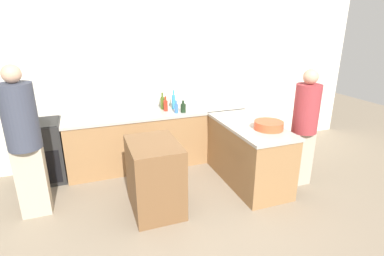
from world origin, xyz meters
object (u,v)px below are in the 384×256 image
object	(u,v)px
island_table	(155,177)
hot_sauce_bottle	(166,105)
person_by_range	(24,139)
olive_oil_bottle	(163,103)
mixing_bowl	(269,125)
dish_soap_bottle	(174,101)
wine_bottle_dark	(183,108)
person_at_peninsula	(304,125)
water_bottle_blue	(176,108)
range_oven	(42,152)

from	to	relation	value
island_table	hot_sauce_bottle	bearing A→B (deg)	68.40
person_by_range	hot_sauce_bottle	bearing A→B (deg)	25.13
olive_oil_bottle	island_table	bearing A→B (deg)	-109.17
island_table	hot_sauce_bottle	distance (m)	1.50
mixing_bowl	dish_soap_bottle	distance (m)	1.68
olive_oil_bottle	wine_bottle_dark	distance (m)	0.40
island_table	dish_soap_bottle	world-z (taller)	dish_soap_bottle
person_at_peninsula	person_by_range	bearing A→B (deg)	172.09
dish_soap_bottle	person_at_peninsula	xyz separation A→B (m)	(1.45, -1.47, -0.11)
hot_sauce_bottle	water_bottle_blue	world-z (taller)	hot_sauce_bottle
mixing_bowl	person_at_peninsula	xyz separation A→B (m)	(0.55, -0.05, -0.04)
olive_oil_bottle	wine_bottle_dark	xyz separation A→B (m)	(0.26, -0.30, -0.03)
mixing_bowl	water_bottle_blue	size ratio (longest dim) A/B	1.90
dish_soap_bottle	olive_oil_bottle	bearing A→B (deg)	164.99
range_oven	olive_oil_bottle	world-z (taller)	olive_oil_bottle
island_table	olive_oil_bottle	bearing A→B (deg)	70.83
hot_sauce_bottle	person_at_peninsula	size ratio (longest dim) A/B	0.14
hot_sauce_bottle	person_at_peninsula	distance (m)	2.12
hot_sauce_bottle	wine_bottle_dark	world-z (taller)	hot_sauce_bottle
dish_soap_bottle	person_at_peninsula	size ratio (longest dim) A/B	0.19
range_oven	water_bottle_blue	bearing A→B (deg)	-5.51
range_oven	hot_sauce_bottle	size ratio (longest dim) A/B	3.77
hot_sauce_bottle	person_at_peninsula	world-z (taller)	person_at_peninsula
olive_oil_bottle	person_at_peninsula	world-z (taller)	person_at_peninsula
range_oven	olive_oil_bottle	xyz separation A→B (m)	(1.88, 0.11, 0.55)
island_table	mixing_bowl	size ratio (longest dim) A/B	2.31
mixing_bowl	person_by_range	world-z (taller)	person_by_range
person_by_range	water_bottle_blue	bearing A→B (deg)	19.44
olive_oil_bottle	person_by_range	distance (m)	2.16
water_bottle_blue	person_at_peninsula	size ratio (longest dim) A/B	0.12
range_oven	water_bottle_blue	distance (m)	2.10
range_oven	wine_bottle_dark	xyz separation A→B (m)	(2.14, -0.19, 0.52)
island_table	water_bottle_blue	bearing A→B (deg)	60.30
wine_bottle_dark	person_by_range	bearing A→B (deg)	-161.46
dish_soap_bottle	water_bottle_blue	bearing A→B (deg)	-97.57
mixing_bowl	person_by_range	size ratio (longest dim) A/B	0.21
wine_bottle_dark	island_table	bearing A→B (deg)	-123.86
dish_soap_bottle	person_at_peninsula	distance (m)	2.06
olive_oil_bottle	person_by_range	size ratio (longest dim) A/B	0.15
dish_soap_bottle	person_by_range	size ratio (longest dim) A/B	0.17
water_bottle_blue	person_by_range	world-z (taller)	person_by_range
island_table	mixing_bowl	world-z (taller)	mixing_bowl
range_oven	hot_sauce_bottle	bearing A→B (deg)	-0.49
range_oven	hot_sauce_bottle	distance (m)	1.97
olive_oil_bottle	person_by_range	bearing A→B (deg)	-151.61
mixing_bowl	dish_soap_bottle	world-z (taller)	dish_soap_bottle
hot_sauce_bottle	water_bottle_blue	size ratio (longest dim) A/B	1.17
mixing_bowl	person_by_range	bearing A→B (deg)	171.61
water_bottle_blue	dish_soap_bottle	bearing A→B (deg)	82.43
range_oven	island_table	world-z (taller)	range_oven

